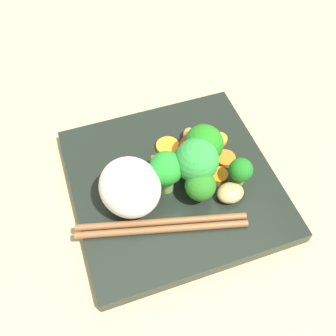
{
  "coord_description": "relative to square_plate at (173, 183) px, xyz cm",
  "views": [
    {
      "loc": [
        -26.58,
        10.11,
        43.47
      ],
      "look_at": [
        0.49,
        0.55,
        3.89
      ],
      "focal_mm": 41.65,
      "sensor_mm": 36.0,
      "label": 1
    }
  ],
  "objects": [
    {
      "name": "chicken_piece_0",
      "position": [
        5.43,
        -4.47,
        1.8
      ],
      "size": [
        2.71,
        2.02,
        1.7
      ],
      "primitive_type": "ellipsoid",
      "rotation": [
        0.0,
        0.0,
        3.13
      ],
      "color": "tan",
      "rests_on": "square_plate"
    },
    {
      "name": "carrot_slice_3",
      "position": [
        5.13,
        -1.03,
        1.23
      ],
      "size": [
        4.36,
        4.36,
        0.58
      ],
      "primitive_type": "cylinder",
      "rotation": [
        0.0,
        0.0,
        3.69
      ],
      "color": "orange",
      "rests_on": "square_plate"
    },
    {
      "name": "chicken_piece_1",
      "position": [
        -4.93,
        -5.66,
        1.94
      ],
      "size": [
        2.84,
        3.45,
        1.98
      ],
      "primitive_type": "ellipsoid",
      "rotation": [
        0.0,
        0.0,
        1.57
      ],
      "color": "tan",
      "rests_on": "square_plate"
    },
    {
      "name": "broccoli_floret_4",
      "position": [
        -3.39,
        -7.53,
        3.65
      ],
      "size": [
        2.99,
        2.99,
        4.59
      ],
      "color": "#7FBE5B",
      "rests_on": "square_plate"
    },
    {
      "name": "carrot_slice_5",
      "position": [
        3.9,
        -8.19,
        1.27
      ],
      "size": [
        3.02,
        3.02,
        0.66
      ],
      "primitive_type": "cylinder",
      "rotation": [
        0.0,
        0.0,
        5.31
      ],
      "color": "orange",
      "rests_on": "square_plate"
    },
    {
      "name": "rice_mound",
      "position": [
        -1.59,
        6.01,
        4.32
      ],
      "size": [
        9.43,
        9.05,
        6.74
      ],
      "primitive_type": "ellipsoid",
      "rotation": [
        0.0,
        0.0,
        3.43
      ],
      "color": "white",
      "rests_on": "square_plate"
    },
    {
      "name": "broccoli_floret_1",
      "position": [
        -3.8,
        -2.02,
        3.77
      ],
      "size": [
        3.78,
        3.78,
        4.83
      ],
      "color": "#6EA746",
      "rests_on": "square_plate"
    },
    {
      "name": "broccoli_floret_3",
      "position": [
        -0.85,
        1.24,
        4.68
      ],
      "size": [
        4.19,
        4.19,
        6.12
      ],
      "color": "#72A84E",
      "rests_on": "square_plate"
    },
    {
      "name": "pepper_chunk_0",
      "position": [
        3.42,
        -3.85,
        1.99
      ],
      "size": [
        3.82,
        3.81,
        2.09
      ],
      "primitive_type": "cube",
      "rotation": [
        0.0,
        0.0,
        3.9
      ],
      "color": "red",
      "rests_on": "square_plate"
    },
    {
      "name": "square_plate",
      "position": [
        0.0,
        0.0,
        0.0
      ],
      "size": [
        25.89,
        25.89,
        1.89
      ],
      "primitive_type": "cube",
      "rotation": [
        0.0,
        0.0,
        -0.01
      ],
      "color": "black",
      "rests_on": "ground_plane"
    },
    {
      "name": "carrot_slice_0",
      "position": [
        3.1,
        -1.55,
        1.16
      ],
      "size": [
        3.28,
        3.28,
        0.43
      ],
      "primitive_type": "cylinder",
      "rotation": [
        0.0,
        0.0,
        5.32
      ],
      "color": "orange",
      "rests_on": "square_plate"
    },
    {
      "name": "broccoli_floret_0",
      "position": [
        -1.26,
        -2.46,
        5.23
      ],
      "size": [
        5.43,
        5.43,
        7.28
      ],
      "color": "#76C050",
      "rests_on": "square_plate"
    },
    {
      "name": "broccoli_floret_2",
      "position": [
        1.41,
        -4.53,
        4.48
      ],
      "size": [
        5.1,
        5.1,
        6.24
      ],
      "color": "#72B753",
      "rests_on": "square_plate"
    },
    {
      "name": "carrot_slice_1",
      "position": [
        0.63,
        -7.64,
        1.22
      ],
      "size": [
        3.51,
        3.51,
        0.55
      ],
      "primitive_type": "cylinder",
      "rotation": [
        0.0,
        0.0,
        2.7
      ],
      "color": "orange",
      "rests_on": "square_plate"
    },
    {
      "name": "ground_plane",
      "position": [
        0.0,
        0.0,
        -1.95
      ],
      "size": [
        110.0,
        110.0,
        2.0
      ],
      "primitive_type": "cube",
      "color": "tan"
    },
    {
      "name": "carrot_slice_2",
      "position": [
        -1.65,
        -5.59,
        1.31
      ],
      "size": [
        3.28,
        3.28,
        0.73
      ],
      "primitive_type": "cylinder",
      "rotation": [
        0.0,
        0.0,
        5.19
      ],
      "color": "orange",
      "rests_on": "square_plate"
    },
    {
      "name": "carrot_slice_4",
      "position": [
        0.84,
        -0.87,
        1.18
      ],
      "size": [
        3.01,
        3.01,
        0.46
      ],
      "primitive_type": "cylinder",
      "rotation": [
        0.0,
        0.0,
        3.98
      ],
      "color": "orange",
      "rests_on": "square_plate"
    },
    {
      "name": "chopstick_pair",
      "position": [
        -6.1,
        3.66,
        1.37
      ],
      "size": [
        6.99,
        20.11,
        0.85
      ],
      "rotation": [
        0.0,
        0.0,
        4.45
      ],
      "color": "brown",
      "rests_on": "square_plate"
    },
    {
      "name": "pepper_chunk_1",
      "position": [
        1.52,
        1.43,
        2.07
      ],
      "size": [
        2.88,
        2.35,
        2.24
      ],
      "primitive_type": "cube",
      "rotation": [
        0.0,
        0.0,
        6.04
      ],
      "color": "red",
      "rests_on": "square_plate"
    }
  ]
}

